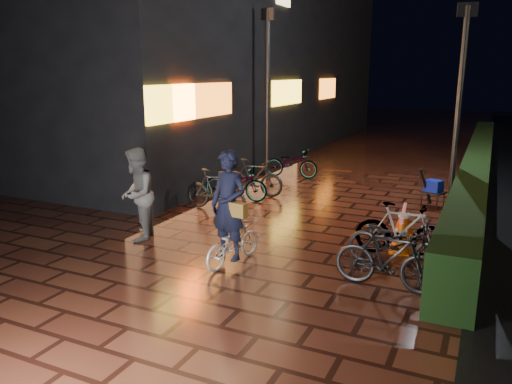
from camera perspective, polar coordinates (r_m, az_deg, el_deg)
The scene contains 11 objects.
ground at distance 9.93m, azimuth 2.56°, elevation -6.11°, with size 80.00×80.00×0.00m, color #381911.
hedge at distance 16.88m, azimuth 23.96°, elevation 2.69°, with size 0.70×20.00×1.00m, color black.
bystander_person at distance 10.33m, azimuth -13.48°, elevation -0.26°, with size 0.91×0.71×1.88m, color #5D5D5F.
storefront_block at distance 24.04m, azimuth -8.04°, elevation 16.19°, with size 12.09×22.00×9.00m.
lamp_post_hedge at distance 13.55m, azimuth 22.22°, elevation 9.97°, with size 0.47×0.18×4.95m.
lamp_post_sf at distance 16.16m, azimuth 1.34°, elevation 11.93°, with size 0.50×0.22×5.24m.
cyclist at distance 8.75m, azimuth -2.92°, elevation -3.56°, with size 0.79×1.51×2.06m.
traffic_barrier at distance 10.41m, azimuth 16.39°, elevation -3.84°, with size 0.54×1.63×0.66m.
cart_assembly at distance 13.35m, azimuth 19.56°, elevation 0.51°, with size 0.70×0.60×0.99m.
parked_bikes_storefront at distance 13.94m, azimuth -0.33°, elevation 1.72°, with size 2.05×5.13×1.02m.
parked_bikes_hedge at distance 8.90m, azimuth 15.69°, elevation -5.65°, with size 1.81×2.11×1.02m.
Camera 1 is at (3.60, -8.63, 3.34)m, focal length 35.00 mm.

